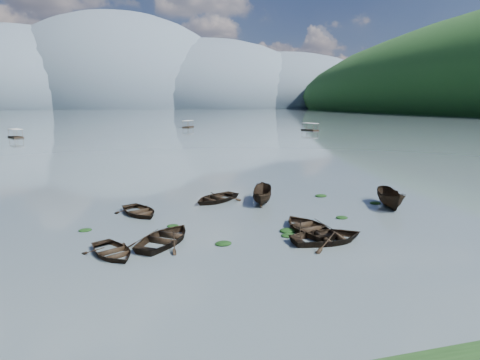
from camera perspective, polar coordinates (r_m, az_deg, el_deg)
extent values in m
plane|color=#4A585D|center=(24.30, 6.88, -10.16)|extent=(2400.00, 2400.00, 0.00)
ellipsoid|color=#475666|center=(954.94, -29.54, 9.52)|extent=(520.00, 520.00, 280.00)
ellipsoid|color=#475666|center=(922.58, -17.32, 10.45)|extent=(520.00, 520.00, 340.00)
ellipsoid|color=#475666|center=(932.96, -4.75, 10.93)|extent=(520.00, 520.00, 260.00)
ellipsoid|color=#475666|center=(977.82, 5.91, 10.94)|extent=(520.00, 520.00, 220.00)
imported|color=black|center=(24.27, -18.85, -10.75)|extent=(4.41, 4.93, 0.84)
imported|color=black|center=(25.43, -11.27, -9.30)|extent=(5.86, 6.19, 1.04)
imported|color=black|center=(27.53, 10.31, -7.63)|extent=(4.33, 5.51, 1.04)
imported|color=black|center=(25.75, 13.20, -9.12)|extent=(5.18, 3.81, 1.04)
imported|color=black|center=(35.71, 21.87, -3.83)|extent=(3.25, 5.10, 1.85)
imported|color=black|center=(32.08, -15.05, -5.07)|extent=(4.83, 5.45, 0.93)
imported|color=black|center=(35.16, -3.66, -3.24)|extent=(6.04, 5.72, 1.02)
imported|color=black|center=(34.56, 3.33, -3.49)|extent=(3.17, 4.81, 1.74)
ellipsoid|color=black|center=(24.65, -2.56, -9.76)|extent=(1.09, 0.89, 0.24)
ellipsoid|color=black|center=(26.27, 7.39, -8.48)|extent=(1.04, 0.83, 0.23)
ellipsoid|color=black|center=(27.16, 7.35, -7.80)|extent=(1.25, 1.00, 0.27)
ellipsoid|color=black|center=(31.07, 15.26, -5.63)|extent=(0.97, 0.82, 0.22)
ellipsoid|color=black|center=(36.45, 19.91, -3.39)|extent=(1.04, 0.82, 0.21)
ellipsoid|color=black|center=(29.33, -22.51, -7.14)|extent=(0.92, 0.75, 0.20)
ellipsoid|color=black|center=(28.50, -10.20, -6.95)|extent=(0.89, 0.74, 0.19)
ellipsoid|color=black|center=(37.73, 12.23, -2.46)|extent=(1.18, 0.94, 0.26)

